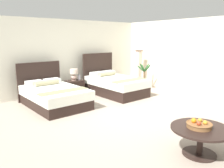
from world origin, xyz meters
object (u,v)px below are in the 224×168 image
object	(u,v)px
table_lamp	(74,74)
vase	(79,77)
coffee_table	(201,134)
fruit_bowl	(199,125)
bed_near_corner	(115,85)
potted_palm	(144,82)
bed_near_window	(54,95)
nightstand	(75,88)
floor_lamp_corner	(139,69)

from	to	relation	value
table_lamp	vase	size ratio (longest dim) A/B	2.13
coffee_table	fruit_bowl	xyz separation A→B (m)	(-0.02, 0.03, 0.17)
bed_near_corner	coffee_table	distance (m)	4.46
fruit_bowl	potted_palm	distance (m)	5.00
bed_near_window	fruit_bowl	bearing A→B (deg)	-79.99
nightstand	potted_palm	distance (m)	2.68
bed_near_window	potted_palm	distance (m)	3.64
floor_lamp_corner	potted_palm	world-z (taller)	floor_lamp_corner
vase	coffee_table	bearing A→B (deg)	-96.04
bed_near_corner	table_lamp	size ratio (longest dim) A/B	5.45
table_lamp	vase	distance (m)	0.22
vase	potted_palm	distance (m)	2.52
nightstand	potted_palm	world-z (taller)	potted_palm
vase	coffee_table	size ratio (longest dim) A/B	0.19
bed_near_corner	vase	xyz separation A→B (m)	(-1.00, 0.73, 0.26)
bed_near_corner	vase	world-z (taller)	bed_near_corner
table_lamp	coffee_table	world-z (taller)	table_lamp
vase	floor_lamp_corner	bearing A→B (deg)	-8.73
bed_near_corner	nightstand	size ratio (longest dim) A/B	3.82
nightstand	vase	bearing A→B (deg)	-13.20
floor_lamp_corner	potted_palm	size ratio (longest dim) A/B	1.41
bed_near_corner	potted_palm	distance (m)	1.37
bed_near_window	nightstand	world-z (taller)	bed_near_window
nightstand	coffee_table	world-z (taller)	nightstand
bed_near_window	table_lamp	distance (m)	1.43
bed_near_corner	floor_lamp_corner	world-z (taller)	floor_lamp_corner
table_lamp	fruit_bowl	world-z (taller)	table_lamp
bed_near_window	coffee_table	distance (m)	4.26
fruit_bowl	bed_near_corner	bearing A→B (deg)	69.74
bed_near_corner	fruit_bowl	size ratio (longest dim) A/B	5.21
bed_near_corner	floor_lamp_corner	size ratio (longest dim) A/B	1.48
fruit_bowl	floor_lamp_corner	size ratio (longest dim) A/B	0.28
nightstand	fruit_bowl	bearing A→B (deg)	-94.30
table_lamp	potted_palm	xyz separation A→B (m)	(2.53, -0.90, -0.45)
bed_near_window	potted_palm	size ratio (longest dim) A/B	2.08
fruit_bowl	vase	bearing A→B (deg)	83.69
bed_near_corner	fruit_bowl	distance (m)	4.45
nightstand	fruit_bowl	distance (m)	4.96
bed_near_corner	coffee_table	bearing A→B (deg)	-109.88
table_lamp	fruit_bowl	bearing A→B (deg)	-94.28
vase	coffee_table	xyz separation A→B (m)	(-0.52, -4.93, -0.24)
bed_near_corner	nightstand	distance (m)	1.40
vase	fruit_bowl	distance (m)	4.93
coffee_table	floor_lamp_corner	size ratio (longest dim) A/B	0.67
fruit_bowl	potted_palm	xyz separation A→B (m)	(2.90, 4.06, -0.24)
nightstand	fruit_bowl	xyz separation A→B (m)	(-0.37, -4.94, 0.28)
bed_near_window	bed_near_corner	distance (m)	2.27
nightstand	coffee_table	distance (m)	4.98
floor_lamp_corner	vase	bearing A→B (deg)	171.27
potted_palm	floor_lamp_corner	bearing A→B (deg)	72.23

